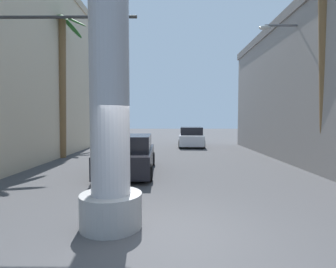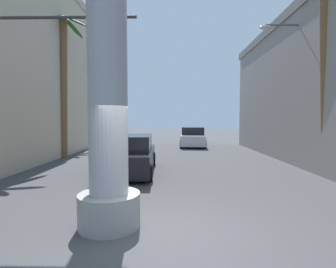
% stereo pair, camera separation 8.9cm
% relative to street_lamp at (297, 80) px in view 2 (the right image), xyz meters
% --- Properties ---
extents(ground_plane, '(88.60, 88.60, 0.00)m').
position_rel_street_lamp_xyz_m(ground_plane, '(-5.97, 2.39, -4.06)').
color(ground_plane, '#424244').
extents(street_lamp, '(2.20, 0.28, 6.71)m').
position_rel_street_lamp_xyz_m(street_lamp, '(0.00, 0.00, 0.00)').
color(street_lamp, '#59595E').
rests_on(street_lamp, ground).
extents(traffic_light_mast, '(5.40, 0.32, 5.58)m').
position_rel_street_lamp_xyz_m(traffic_light_mast, '(-10.57, -3.92, -0.08)').
color(traffic_light_mast, '#333333').
rests_on(traffic_light_mast, ground).
extents(car_lead, '(2.26, 4.71, 1.56)m').
position_rel_street_lamp_xyz_m(car_lead, '(-7.65, -1.56, -3.32)').
color(car_lead, black).
rests_on(car_lead, ground).
extents(car_far, '(2.24, 4.78, 1.56)m').
position_rel_street_lamp_xyz_m(car_far, '(-4.15, 9.07, -3.32)').
color(car_far, black).
rests_on(car_far, ground).
extents(palm_tree_near_right, '(2.60, 2.44, 9.63)m').
position_rel_street_lamp_xyz_m(palm_tree_near_right, '(0.05, -2.17, 1.45)').
color(palm_tree_near_right, brown).
rests_on(palm_tree_near_right, ground).
extents(palm_tree_mid_left, '(3.29, 3.22, 8.18)m').
position_rel_street_lamp_xyz_m(palm_tree_mid_left, '(-12.10, 2.66, 0.82)').
color(palm_tree_mid_left, brown).
rests_on(palm_tree_mid_left, ground).
extents(palm_tree_far_left, '(3.28, 2.98, 9.06)m').
position_rel_street_lamp_xyz_m(palm_tree_far_left, '(-12.61, 11.04, 1.84)').
color(palm_tree_far_left, brown).
rests_on(palm_tree_far_left, ground).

